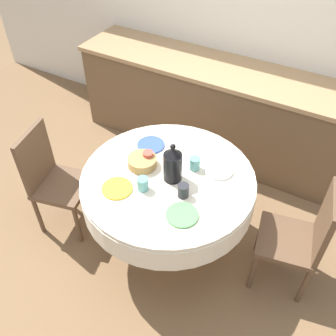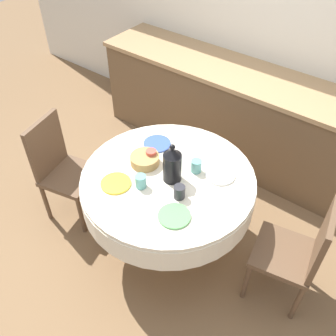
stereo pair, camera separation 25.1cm
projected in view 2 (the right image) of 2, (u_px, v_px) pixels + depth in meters
ground_plane at (168, 243)px, 3.09m from camera, size 12.00×12.00×0.00m
wall_back at (288, 22)px, 3.18m from camera, size 7.00×0.05×2.60m
kitchen_counter at (254, 121)px, 3.56m from camera, size 3.24×0.64×0.92m
dining_table at (168, 189)px, 2.65m from camera, size 1.22×1.22×0.77m
chair_left at (299, 251)px, 2.44m from camera, size 0.47×0.47×0.92m
chair_right at (61, 166)px, 3.03m from camera, size 0.48×0.48×0.92m
plate_near_left at (116, 183)px, 2.51m from camera, size 0.21×0.21×0.01m
cup_near_left at (141, 181)px, 2.47m from camera, size 0.07×0.07×0.09m
plate_near_right at (174, 216)px, 2.30m from camera, size 0.21×0.21×0.01m
cup_near_right at (179, 192)px, 2.40m from camera, size 0.07×0.07×0.09m
plate_far_left at (157, 144)px, 2.82m from camera, size 0.21×0.21×0.01m
cup_far_left at (151, 156)px, 2.66m from camera, size 0.07×0.07×0.09m
plate_far_right at (220, 175)px, 2.57m from camera, size 0.21×0.21×0.01m
cup_far_right at (196, 166)px, 2.58m from camera, size 0.07×0.07×0.09m
coffee_carafe at (172, 165)px, 2.46m from camera, size 0.13×0.13×0.30m
bread_basket at (145, 160)px, 2.65m from camera, size 0.21×0.21×0.07m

